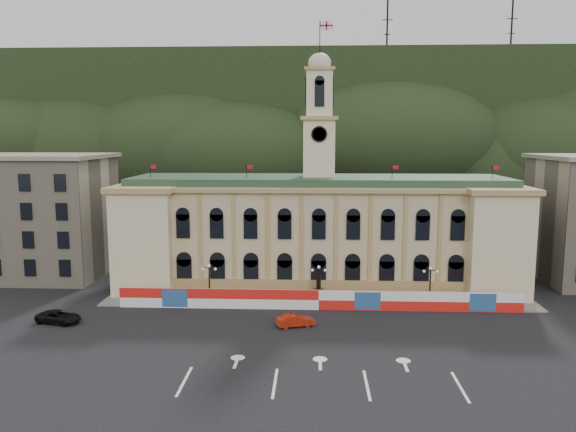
{
  "coord_description": "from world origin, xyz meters",
  "views": [
    {
      "loc": [
        -0.74,
        -52.29,
        21.49
      ],
      "look_at": [
        -3.95,
        18.0,
        11.3
      ],
      "focal_mm": 35.0,
      "sensor_mm": 36.0,
      "label": 1
    }
  ],
  "objects_px": {
    "statue": "(319,294)",
    "lamp_center": "(319,281)",
    "black_suv": "(59,317)",
    "red_sedan": "(295,320)"
  },
  "relations": [
    {
      "from": "lamp_center",
      "to": "black_suv",
      "type": "distance_m",
      "value": 31.22
    },
    {
      "from": "statue",
      "to": "lamp_center",
      "type": "height_order",
      "value": "lamp_center"
    },
    {
      "from": "statue",
      "to": "lamp_center",
      "type": "relative_size",
      "value": 0.72
    },
    {
      "from": "red_sedan",
      "to": "black_suv",
      "type": "bearing_deg",
      "value": 73.05
    },
    {
      "from": "statue",
      "to": "red_sedan",
      "type": "bearing_deg",
      "value": -106.22
    },
    {
      "from": "statue",
      "to": "lamp_center",
      "type": "bearing_deg",
      "value": -90.0
    },
    {
      "from": "statue",
      "to": "black_suv",
      "type": "distance_m",
      "value": 31.41
    },
    {
      "from": "statue",
      "to": "red_sedan",
      "type": "relative_size",
      "value": 0.81
    },
    {
      "from": "red_sedan",
      "to": "lamp_center",
      "type": "bearing_deg",
      "value": -35.17
    },
    {
      "from": "red_sedan",
      "to": "black_suv",
      "type": "xyz_separation_m",
      "value": [
        -27.31,
        -0.07,
        0.01
      ]
    }
  ]
}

